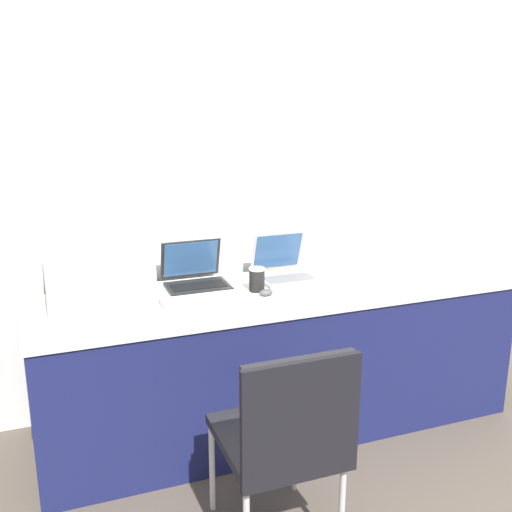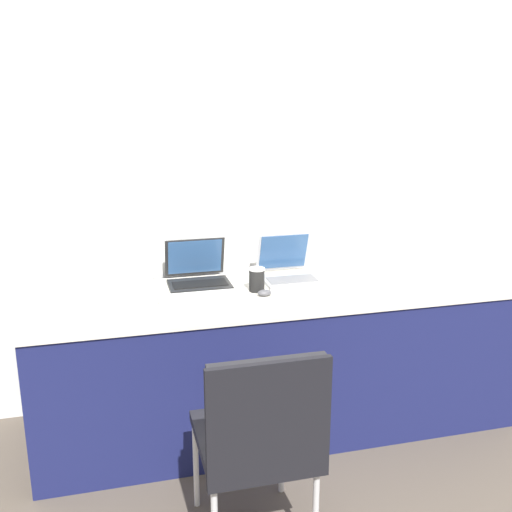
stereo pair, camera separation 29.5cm
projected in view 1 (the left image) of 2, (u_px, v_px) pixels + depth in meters
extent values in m
plane|color=brown|center=(305.00, 457.00, 2.90)|extent=(14.00, 14.00, 0.00)
cube|color=silver|center=(250.00, 169.00, 3.26)|extent=(8.00, 0.05, 2.60)
cube|color=#191E51|center=(279.00, 360.00, 3.11)|extent=(2.42, 0.68, 0.73)
cube|color=silver|center=(279.00, 292.00, 3.01)|extent=(2.44, 0.70, 0.02)
cube|color=#B2B7BC|center=(98.00, 275.00, 2.79)|extent=(0.47, 0.35, 0.27)
cube|color=#51565B|center=(97.00, 254.00, 2.73)|extent=(0.38, 0.27, 0.05)
cube|color=black|center=(198.00, 287.00, 3.03)|extent=(0.31, 0.21, 0.02)
cube|color=black|center=(199.00, 286.00, 3.02)|extent=(0.28, 0.12, 0.00)
cube|color=black|center=(191.00, 259.00, 3.13)|extent=(0.31, 0.07, 0.21)
cube|color=#2D5184|center=(191.00, 259.00, 3.12)|extent=(0.28, 0.06, 0.19)
cube|color=#B7B7BC|center=(288.00, 279.00, 3.15)|extent=(0.29, 0.23, 0.02)
cube|color=slate|center=(289.00, 278.00, 3.13)|extent=(0.25, 0.13, 0.00)
cube|color=#B7B7BC|center=(277.00, 251.00, 3.25)|extent=(0.29, 0.08, 0.22)
cube|color=#2D5184|center=(278.00, 251.00, 3.25)|extent=(0.26, 0.07, 0.20)
cube|color=silver|center=(207.00, 300.00, 2.84)|extent=(0.44, 0.15, 0.02)
cylinder|color=black|center=(257.00, 280.00, 2.98)|extent=(0.08, 0.08, 0.11)
cylinder|color=white|center=(257.00, 269.00, 2.97)|extent=(0.08, 0.08, 0.01)
ellipsoid|color=#4C4C51|center=(266.00, 293.00, 2.92)|extent=(0.07, 0.05, 0.03)
cube|color=black|center=(274.00, 438.00, 2.30)|extent=(0.41, 0.47, 0.04)
cube|color=black|center=(298.00, 413.00, 2.04)|extent=(0.41, 0.03, 0.41)
cylinder|color=silver|center=(212.00, 467.00, 2.49)|extent=(0.02, 0.02, 0.41)
cylinder|color=silver|center=(295.00, 449.00, 2.62)|extent=(0.02, 0.02, 0.41)
cylinder|color=silver|center=(342.00, 512.00, 2.23)|extent=(0.02, 0.02, 0.41)
cube|color=black|center=(301.00, 423.00, 2.02)|extent=(0.43, 0.02, 0.46)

